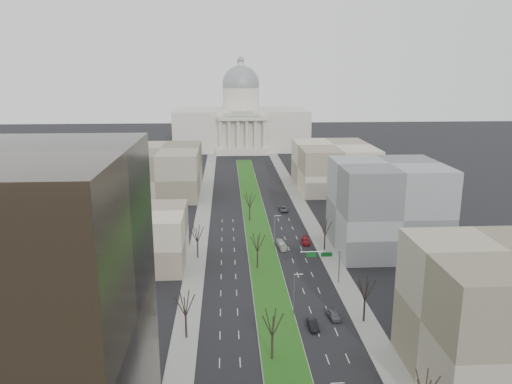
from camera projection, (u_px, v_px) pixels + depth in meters
name	position (u px, v px, depth m)	size (l,w,h in m)	color
ground	(256.00, 221.00, 163.04)	(600.00, 600.00, 0.00)	black
median	(256.00, 221.00, 162.03)	(8.00, 222.03, 0.20)	#999993
sidewalk_left	(198.00, 248.00, 137.79)	(5.00, 330.00, 0.15)	gray
sidewalk_right	(323.00, 246.00, 139.83)	(5.00, 330.00, 0.15)	gray
capitol	(241.00, 122.00, 303.96)	(80.00, 46.00, 55.00)	beige
building_beige_left	(133.00, 238.00, 125.52)	(26.00, 22.00, 14.00)	gray
building_tan_right	(503.00, 318.00, 77.08)	(26.00, 24.00, 22.00)	#78725C
building_grey_right	(387.00, 207.00, 135.00)	(28.00, 26.00, 24.00)	slate
building_far_left	(162.00, 171.00, 197.55)	(30.00, 40.00, 18.00)	#78725C
building_far_right	(334.00, 166.00, 206.49)	(30.00, 40.00, 18.00)	gray
tree_left_mid	(185.00, 303.00, 90.61)	(5.40, 5.40, 9.72)	black
tree_left_far	(197.00, 233.00, 129.39)	(5.28, 5.28, 9.50)	black
tree_right_mid	(365.00, 288.00, 96.46)	(5.52, 5.52, 9.94)	black
tree_right_far	(325.00, 227.00, 135.35)	(5.04, 5.04, 9.07)	black
tree_median_a	(272.00, 323.00, 83.75)	(5.40, 5.40, 9.72)	black
tree_median_b	(257.00, 242.00, 122.49)	(5.40, 5.40, 9.72)	black
tree_median_c	(250.00, 200.00, 161.23)	(5.40, 5.40, 9.72)	black
streetlamp_median_b	(294.00, 294.00, 99.14)	(1.90, 0.20, 9.16)	gray
streetlamp_median_c	(275.00, 231.00, 137.88)	(1.90, 0.20, 9.16)	gray
mast_arm_signs	(328.00, 259.00, 113.95)	(9.12, 0.24, 8.09)	gray
car_grey_near	(333.00, 315.00, 99.31)	(1.91, 4.75, 1.62)	#4B4F52
car_black	(313.00, 325.00, 95.47)	(1.64, 4.70, 1.55)	black
car_red	(306.00, 241.00, 141.76)	(2.28, 5.62, 1.63)	maroon
car_grey_far	(283.00, 209.00, 173.60)	(2.62, 5.69, 1.58)	#53575B
box_van	(282.00, 245.00, 138.00)	(1.62, 6.91, 1.92)	silver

